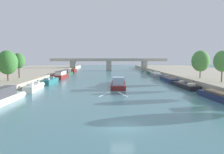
# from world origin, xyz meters

# --- Properties ---
(ground_plane) EXTENTS (400.00, 400.00, 0.00)m
(ground_plane) POSITION_xyz_m (0.00, 0.00, 0.00)
(ground_plane) COLOR teal
(quay_left) EXTENTS (36.00, 170.00, 1.70)m
(quay_left) POSITION_xyz_m (-37.52, 55.00, 0.85)
(quay_left) COLOR #B2A893
(quay_left) RESTS_ON ground
(quay_right) EXTENTS (36.00, 170.00, 1.70)m
(quay_right) POSITION_xyz_m (37.52, 55.00, 0.85)
(quay_right) COLOR #B2A893
(quay_right) RESTS_ON ground
(barge_midriver) EXTENTS (4.35, 17.84, 2.77)m
(barge_midriver) POSITION_xyz_m (1.40, 32.72, 0.83)
(barge_midriver) COLOR maroon
(barge_midriver) RESTS_ON ground
(wake_behind_barge) EXTENTS (5.59, 6.07, 0.03)m
(wake_behind_barge) POSITION_xyz_m (-0.20, 20.73, 0.01)
(wake_behind_barge) COLOR silver
(wake_behind_barge) RESTS_ON ground
(moored_boat_left_gap_after) EXTENTS (2.72, 13.02, 2.49)m
(moored_boat_left_gap_after) POSITION_xyz_m (-17.86, 12.24, 1.04)
(moored_boat_left_gap_after) COLOR silver
(moored_boat_left_gap_after) RESTS_ON ground
(moored_boat_left_far) EXTENTS (2.30, 11.11, 2.39)m
(moored_boat_left_far) POSITION_xyz_m (-17.48, 27.23, 0.68)
(moored_boat_left_far) COLOR silver
(moored_boat_left_far) RESTS_ON ground
(moored_boat_left_second) EXTENTS (2.56, 11.01, 2.40)m
(moored_boat_left_second) POSITION_xyz_m (-17.11, 40.10, 0.68)
(moored_boat_left_second) COLOR #23666B
(moored_boat_left_second) RESTS_ON ground
(moored_boat_left_end) EXTENTS (3.14, 13.41, 2.60)m
(moored_boat_left_end) POSITION_xyz_m (-16.95, 55.16, 1.09)
(moored_boat_left_end) COLOR maroon
(moored_boat_left_end) RESTS_ON ground
(moored_boat_left_downstream) EXTENTS (2.56, 14.88, 2.19)m
(moored_boat_left_downstream) POSITION_xyz_m (-17.64, 71.64, 0.91)
(moored_boat_left_downstream) COLOR #235633
(moored_boat_left_downstream) RESTS_ON ground
(moored_boat_left_near) EXTENTS (2.24, 11.85, 2.40)m
(moored_boat_left_near) POSITION_xyz_m (-17.36, 88.34, 0.68)
(moored_boat_left_near) COLOR maroon
(moored_boat_left_near) RESTS_ON ground
(moored_boat_right_near) EXTENTS (2.85, 13.57, 2.89)m
(moored_boat_right_near) POSITION_xyz_m (17.44, 13.00, 0.86)
(moored_boat_right_near) COLOR #1E284C
(moored_boat_right_near) RESTS_ON ground
(moored_boat_right_lone) EXTENTS (2.81, 13.40, 2.09)m
(moored_boat_right_lone) POSITION_xyz_m (17.20, 30.23, 0.52)
(moored_boat_right_lone) COLOR black
(moored_boat_right_lone) RESTS_ON ground
(moored_boat_right_upstream) EXTENTS (2.84, 14.15, 2.26)m
(moored_boat_right_upstream) POSITION_xyz_m (17.25, 44.64, 0.61)
(moored_boat_right_upstream) COLOR #1E284C
(moored_boat_right_upstream) RESTS_ON ground
(moored_boat_right_gap_after) EXTENTS (2.92, 13.26, 2.41)m
(moored_boat_right_gap_after) POSITION_xyz_m (17.15, 61.22, 0.68)
(moored_boat_right_gap_after) COLOR gray
(moored_boat_right_gap_after) RESTS_ON ground
(moored_boat_right_far) EXTENTS (1.72, 10.15, 2.12)m
(moored_boat_right_far) POSITION_xyz_m (17.59, 75.26, 0.55)
(moored_boat_right_far) COLOR #235633
(moored_boat_right_far) RESTS_ON ground
(tree_left_distant) EXTENTS (4.68, 4.68, 7.10)m
(tree_left_distant) POSITION_xyz_m (-24.63, 30.68, 6.00)
(tree_left_distant) COLOR brown
(tree_left_distant) RESTS_ON quay_left
(tree_left_past_mid) EXTENTS (3.25, 3.25, 6.62)m
(tree_left_past_mid) POSITION_xyz_m (-24.99, 38.63, 6.25)
(tree_left_past_mid) COLOR brown
(tree_left_past_mid) RESTS_ON quay_left
(tree_right_past_mid) EXTENTS (3.79, 3.79, 7.00)m
(tree_right_past_mid) POSITION_xyz_m (24.21, 26.85, 6.34)
(tree_right_past_mid) COLOR brown
(tree_right_past_mid) RESTS_ON quay_right
(tree_right_far) EXTENTS (4.68, 4.68, 7.32)m
(tree_right_far) POSITION_xyz_m (23.65, 37.20, 6.21)
(tree_right_far) COLOR brown
(tree_right_far) RESTS_ON quay_right
(bridge_far) EXTENTS (63.03, 4.40, 6.65)m
(bridge_far) POSITION_xyz_m (0.00, 101.50, 4.27)
(bridge_far) COLOR #ADA899
(bridge_far) RESTS_ON ground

